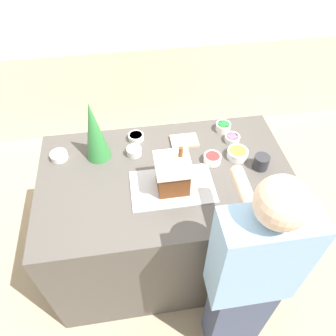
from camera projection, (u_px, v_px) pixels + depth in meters
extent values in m
plane|color=tan|center=(167.00, 252.00, 2.61)|extent=(12.00, 12.00, 0.00)
cube|color=beige|center=(141.00, 77.00, 3.52)|extent=(6.00, 0.60, 0.92)
cube|color=#514C47|center=(166.00, 219.00, 2.27)|extent=(1.52, 0.93, 0.93)
cube|color=silver|center=(172.00, 187.00, 1.87)|extent=(0.47, 0.30, 0.01)
cube|color=brown|center=(173.00, 177.00, 1.81)|extent=(0.17, 0.17, 0.15)
cube|color=white|center=(173.00, 164.00, 1.73)|extent=(0.19, 0.19, 0.05)
cylinder|color=brown|center=(181.00, 152.00, 1.72)|extent=(0.02, 0.02, 0.06)
cone|color=#33843D|center=(94.00, 131.00, 1.90)|extent=(0.15, 0.15, 0.40)
cylinder|color=silver|center=(232.00, 138.00, 2.12)|extent=(0.10, 0.10, 0.04)
cylinder|color=pink|center=(232.00, 137.00, 2.11)|extent=(0.08, 0.08, 0.01)
cylinder|color=white|center=(223.00, 127.00, 2.19)|extent=(0.10, 0.10, 0.05)
cylinder|color=green|center=(224.00, 125.00, 2.18)|extent=(0.08, 0.08, 0.01)
cylinder|color=white|center=(59.00, 156.00, 2.01)|extent=(0.11, 0.11, 0.04)
cylinder|color=pink|center=(58.00, 154.00, 2.00)|extent=(0.09, 0.09, 0.01)
cylinder|color=silver|center=(134.00, 151.00, 2.04)|extent=(0.09, 0.09, 0.05)
cylinder|color=brown|center=(134.00, 149.00, 2.02)|extent=(0.08, 0.08, 0.01)
cylinder|color=white|center=(212.00, 159.00, 1.99)|extent=(0.11, 0.11, 0.05)
cylinder|color=red|center=(213.00, 157.00, 1.98)|extent=(0.09, 0.09, 0.01)
cylinder|color=white|center=(238.00, 154.00, 2.02)|extent=(0.13, 0.13, 0.05)
cylinder|color=yellow|center=(238.00, 151.00, 2.01)|extent=(0.11, 0.11, 0.01)
cylinder|color=silver|center=(136.00, 137.00, 2.13)|extent=(0.10, 0.10, 0.04)
cylinder|color=brown|center=(136.00, 135.00, 2.12)|extent=(0.08, 0.08, 0.01)
cube|color=#CCB78C|center=(184.00, 141.00, 2.12)|extent=(0.18, 0.12, 0.02)
cylinder|color=#2D2D33|center=(261.00, 162.00, 1.95)|extent=(0.09, 0.09, 0.09)
cube|color=#424C6B|center=(235.00, 313.00, 1.93)|extent=(0.31, 0.17, 0.76)
cube|color=#8CB7E0|center=(259.00, 258.00, 1.43)|extent=(0.41, 0.18, 0.60)
sphere|color=beige|center=(282.00, 203.00, 1.14)|extent=(0.20, 0.20, 0.20)
cylinder|color=beige|center=(249.00, 203.00, 1.48)|extent=(0.07, 0.41, 0.07)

